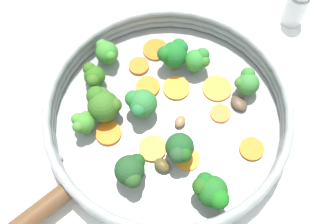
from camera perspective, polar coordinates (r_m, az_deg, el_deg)
The scene contains 32 objects.
ground_plane at distance 0.62m, azimuth 0.00°, elevation -1.10°, with size 4.00×4.00×0.00m, color silver.
skillet at distance 0.61m, azimuth 0.00°, elevation -0.87°, with size 0.36×0.36×0.01m, color #939699.
skillet_rim_wall at distance 0.59m, azimuth 0.00°, elevation 0.24°, with size 0.37×0.37×0.04m.
skillet_rivet_left at distance 0.60m, azimuth -15.44°, elevation -6.51°, with size 0.01×0.01×0.01m, color #929A9A.
skillet_rivet_right at distance 0.56m, azimuth -9.73°, elevation -13.93°, with size 0.01×0.01×0.01m, color #919895.
carrot_slice_0 at distance 0.58m, azimuth -2.27°, elevation -5.30°, with size 0.04×0.04×0.01m, color orange.
carrot_slice_1 at distance 0.57m, azimuth 5.58°, elevation -10.98°, with size 0.03×0.03×0.01m, color orange.
carrot_slice_2 at distance 0.61m, azimuth 7.60°, elevation -0.20°, with size 0.03×0.03×0.00m, color orange.
carrot_slice_3 at distance 0.63m, azimuth -3.23°, elevation 3.49°, with size 0.04×0.04×0.01m, color orange.
carrot_slice_4 at distance 0.60m, azimuth -8.62°, elevation -3.05°, with size 0.04×0.04×0.01m, color orange.
carrot_slice_5 at distance 0.65m, azimuth -4.25°, elevation 6.66°, with size 0.03×0.03×0.01m, color orange.
carrot_slice_6 at distance 0.63m, azimuth 7.01°, elevation 3.55°, with size 0.05×0.05×0.00m, color orange.
carrot_slice_7 at distance 0.63m, azimuth 1.22°, elevation 3.47°, with size 0.04×0.04×0.00m, color orange.
carrot_slice_8 at distance 0.67m, azimuth -1.81°, elevation 9.03°, with size 0.04×0.04×0.00m, color orange.
carrot_slice_9 at distance 0.58m, azimuth 2.88°, elevation -6.85°, with size 0.04×0.04×0.00m, color orange.
carrot_slice_10 at distance 0.60m, azimuth 12.03°, elevation -5.27°, with size 0.04×0.04×0.00m, color orange.
broccoli_floret_0 at distance 0.59m, azimuth -12.23°, elevation -1.56°, with size 0.03×0.03×0.04m.
broccoli_floret_1 at distance 0.53m, azimuth 6.24°, elevation -11.25°, with size 0.04×0.06×0.05m.
broccoli_floret_2 at distance 0.58m, azimuth -3.92°, elevation 1.20°, with size 0.04×0.05×0.05m.
broccoli_floret_3 at distance 0.54m, azimuth -5.40°, elevation -8.46°, with size 0.05×0.05×0.05m.
broccoli_floret_4 at distance 0.55m, azimuth 1.73°, elevation -5.39°, with size 0.04×0.05×0.05m.
broccoli_floret_5 at distance 0.62m, azimuth -10.73°, elevation 5.14°, with size 0.03×0.04×0.04m.
broccoli_floret_6 at distance 0.63m, azimuth 4.32°, elevation 7.52°, with size 0.04×0.04×0.05m.
broccoli_floret_7 at distance 0.62m, azimuth 11.41°, elevation 4.22°, with size 0.04×0.04×0.04m.
broccoli_floret_8 at distance 0.64m, azimuth -8.91°, elevation 8.57°, with size 0.04×0.04×0.04m.
broccoli_floret_9 at distance 0.63m, azimuth 0.87°, elevation 8.50°, with size 0.05×0.04×0.05m.
broccoli_floret_10 at distance 0.59m, azimuth -9.42°, elevation 1.20°, with size 0.05×0.06×0.05m.
mushroom_piece_0 at distance 0.57m, azimuth -0.85°, elevation -7.74°, with size 0.03×0.02×0.01m, color brown.
mushroom_piece_1 at distance 0.66m, azimuth 4.05°, elevation 7.95°, with size 0.02×0.02×0.01m, color #836245.
mushroom_piece_2 at distance 0.62m, azimuth 10.27°, elevation 1.25°, with size 0.03×0.02×0.01m, color brown.
mushroom_piece_3 at distance 0.60m, azimuth 1.76°, elevation -1.40°, with size 0.02×0.02×0.01m, color olive.
salt_shaker at distance 0.73m, azimuth 18.22°, elevation 14.69°, with size 0.04×0.04×0.09m.
Camera 1 is at (0.14, 0.23, 0.55)m, focal length 42.00 mm.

